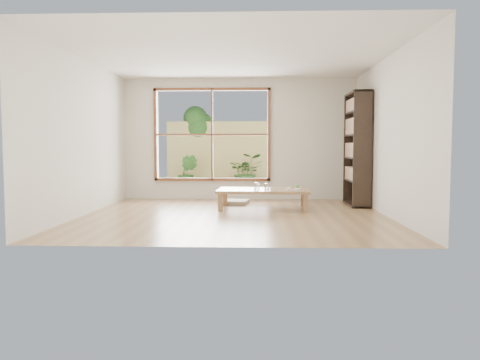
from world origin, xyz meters
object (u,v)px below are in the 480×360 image
(food_tray, at_px, (294,188))
(garden_bench, at_px, (206,181))
(bookshelf, at_px, (357,149))
(low_table, at_px, (263,191))

(food_tray, bearing_deg, garden_bench, 139.30)
(food_tray, bearing_deg, bookshelf, 37.89)
(bookshelf, distance_m, food_tray, 1.55)
(low_table, distance_m, food_tray, 0.56)
(low_table, height_order, food_tray, food_tray)
(bookshelf, xyz_separation_m, garden_bench, (-3.16, 2.01, -0.76))
(garden_bench, bearing_deg, food_tray, -34.77)
(low_table, xyz_separation_m, bookshelf, (1.81, 0.57, 0.77))
(food_tray, distance_m, garden_bench, 3.22)
(bookshelf, relative_size, food_tray, 7.18)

